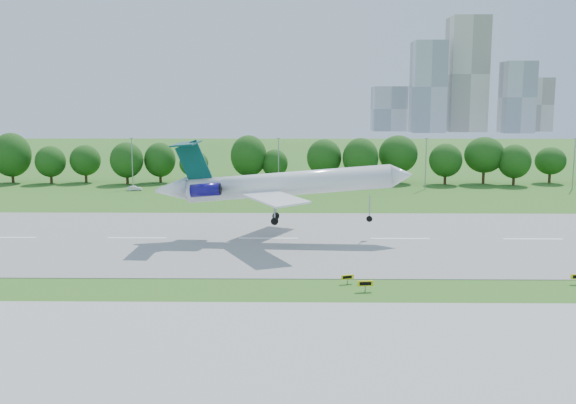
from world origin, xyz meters
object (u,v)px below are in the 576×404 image
Objects in this scene: airliner at (276,184)px; service_vehicle_a at (135,188)px; taxi_sign_left at (365,284)px; service_vehicle_b at (341,187)px.

airliner is 64.35m from service_vehicle_a.
taxi_sign_left is 84.02m from service_vehicle_b.
service_vehicle_b is (13.80, 56.64, -7.85)m from airliner.
airliner reaches higher than service_vehicle_a.
airliner is at bearing 150.38° from service_vehicle_b.
airliner is 58.83m from service_vehicle_b.
service_vehicle_b is at bearing 81.26° from taxi_sign_left.
service_vehicle_b is at bearing -93.58° from service_vehicle_a.
taxi_sign_left is at bearing -68.28° from airliner.
taxi_sign_left reaches higher than service_vehicle_b.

